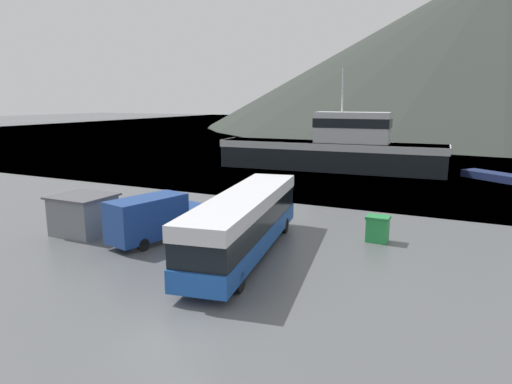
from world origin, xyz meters
The scene contains 9 objects.
ground_plane centered at (0.00, 0.00, 0.00)m, with size 400.00×400.00×0.00m, color #515456.
water_surface centered at (0.00, 140.93, 0.00)m, with size 240.00×240.00×0.00m, color slate.
hill_backdrop centered at (11.81, 146.70, 23.91)m, with size 173.12×173.12×47.82m, color #2D332D.
tour_bus centered at (-2.08, 8.66, 1.82)m, with size 4.78×13.21×3.22m.
delivery_van centered at (-7.68, 8.60, 1.37)m, with size 3.31×6.63×2.63m.
fishing_boat centered at (-6.26, 38.62, 2.47)m, with size 25.63×5.97×11.26m.
storage_bin centered at (3.64, 13.95, 0.76)m, with size 1.28×1.05×1.48m.
dock_kiosk centered at (-12.51, 7.87, 1.19)m, with size 3.35×3.05×2.36m.
small_boat centered at (10.02, 39.54, 0.37)m, with size 6.05×5.17×0.73m.
Camera 1 is at (8.27, -11.39, 7.92)m, focal length 32.00 mm.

